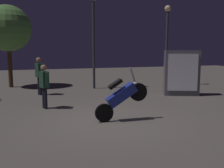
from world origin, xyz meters
name	(u,v)px	position (x,y,z in m)	size (l,w,h in m)	color
ground_plane	(110,121)	(0.00, 0.00, 0.00)	(40.00, 40.00, 0.00)	#605951
motorcycle_blue_foreground	(121,97)	(0.33, -0.05, 0.74)	(1.66, 0.30, 1.63)	black
person_rider_beside	(44,83)	(-1.85, 2.25, 0.96)	(0.35, 0.65, 1.62)	black
person_bystander_far	(39,72)	(-1.97, 5.16, 1.07)	(0.37, 0.65, 1.78)	black
streetlamp_near	(167,35)	(5.25, 6.18, 2.97)	(0.36, 0.36, 4.62)	#38383D
streetlamp_far	(94,29)	(0.94, 6.34, 3.19)	(0.36, 0.36, 5.03)	#38383D
tree_left_bg	(8,29)	(-3.49, 8.14, 3.27)	(2.54, 2.54, 4.56)	#4C331E
kiosk_billboard	(182,73)	(4.41, 3.14, 1.05)	(1.68, 1.00, 2.10)	#595960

